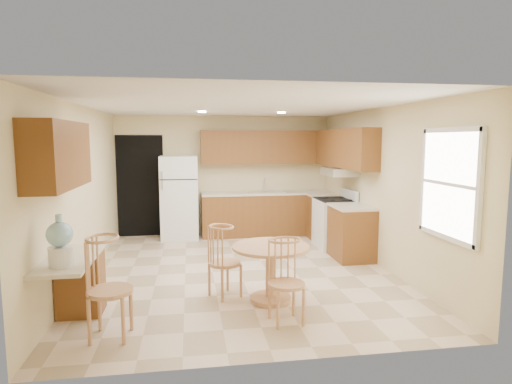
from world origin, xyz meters
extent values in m
plane|color=beige|center=(0.00, 0.00, 0.00)|extent=(5.50, 5.50, 0.00)
cube|color=white|center=(0.00, 0.00, 2.50)|extent=(4.50, 5.50, 0.02)
cube|color=beige|center=(0.00, 2.75, 1.25)|extent=(4.50, 0.02, 2.50)
cube|color=beige|center=(0.00, -2.75, 1.25)|extent=(4.50, 0.02, 2.50)
cube|color=beige|center=(-2.25, 0.00, 1.25)|extent=(0.02, 5.50, 2.50)
cube|color=beige|center=(2.25, 0.00, 1.25)|extent=(0.02, 5.50, 2.50)
cube|color=black|center=(-1.75, 2.73, 1.05)|extent=(0.90, 0.02, 2.10)
cube|color=brown|center=(0.88, 2.45, 0.43)|extent=(2.75, 0.60, 0.87)
cube|color=beige|center=(0.88, 2.45, 0.89)|extent=(2.75, 0.63, 0.04)
cube|color=brown|center=(1.95, 1.85, 0.43)|extent=(0.60, 0.59, 0.87)
cube|color=beige|center=(1.95, 1.85, 0.89)|extent=(0.63, 0.59, 0.04)
cube|color=brown|center=(1.95, 0.40, 0.43)|extent=(0.60, 0.80, 0.87)
cube|color=beige|center=(1.95, 0.40, 0.89)|extent=(0.63, 0.80, 0.04)
cube|color=brown|center=(0.88, 2.58, 1.85)|extent=(2.75, 0.33, 0.70)
cube|color=brown|center=(2.08, 1.21, 1.85)|extent=(0.33, 2.42, 0.70)
cube|color=brown|center=(-2.08, -1.60, 1.85)|extent=(0.33, 1.40, 0.70)
cube|color=silver|center=(0.85, 2.45, 0.91)|extent=(0.78, 0.44, 0.01)
cube|color=silver|center=(2.00, 1.18, 1.42)|extent=(0.50, 0.76, 0.14)
cube|color=brown|center=(-2.00, -1.32, 0.36)|extent=(0.48, 0.42, 0.72)
cube|color=beige|center=(-2.00, -1.70, 0.75)|extent=(0.50, 1.20, 0.04)
cube|color=white|center=(2.23, -1.85, 1.50)|extent=(0.05, 1.00, 1.20)
cube|color=white|center=(2.22, -1.85, 2.12)|extent=(0.05, 1.10, 0.06)
cube|color=white|center=(2.22, -1.85, 0.88)|extent=(0.05, 1.10, 0.06)
cube|color=white|center=(2.22, -2.38, 1.50)|extent=(0.05, 0.06, 1.28)
cube|color=white|center=(2.22, -1.32, 1.50)|extent=(0.05, 0.06, 1.28)
cylinder|color=white|center=(-0.50, 1.20, 2.48)|extent=(0.14, 0.14, 0.02)
cylinder|color=white|center=(0.90, 1.20, 2.48)|extent=(0.14, 0.14, 0.02)
cube|color=white|center=(-0.95, 2.40, 0.84)|extent=(0.74, 0.69, 1.68)
cube|color=black|center=(-0.95, 2.05, 1.24)|extent=(0.73, 0.01, 0.02)
cube|color=silver|center=(-1.26, 2.04, 1.14)|extent=(0.03, 0.03, 0.18)
cube|color=silver|center=(-1.26, 2.04, 1.34)|extent=(0.03, 0.03, 0.14)
cube|color=white|center=(1.92, 1.18, 0.45)|extent=(0.65, 0.76, 0.90)
cube|color=black|center=(1.92, 1.18, 0.91)|extent=(0.64, 0.75, 0.02)
cube|color=white|center=(2.20, 1.18, 1.00)|extent=(0.06, 0.76, 0.18)
cylinder|color=tan|center=(0.24, -1.28, 0.03)|extent=(0.52, 0.52, 0.06)
cylinder|color=tan|center=(0.24, -1.28, 0.35)|extent=(0.13, 0.13, 0.64)
cylinder|color=tan|center=(0.24, -1.28, 0.69)|extent=(0.96, 0.96, 0.04)
cylinder|color=tan|center=(-0.31, -1.03, 0.44)|extent=(0.41, 0.41, 0.04)
cylinder|color=tan|center=(-0.45, -0.89, 0.22)|extent=(0.03, 0.03, 0.44)
cylinder|color=tan|center=(-0.16, -0.89, 0.22)|extent=(0.03, 0.03, 0.44)
cylinder|color=tan|center=(-0.45, -1.18, 0.22)|extent=(0.03, 0.03, 0.44)
cylinder|color=tan|center=(-0.16, -1.18, 0.22)|extent=(0.03, 0.03, 0.44)
cylinder|color=tan|center=(0.29, -1.93, 0.44)|extent=(0.41, 0.41, 0.04)
cylinder|color=tan|center=(0.15, -1.79, 0.22)|extent=(0.03, 0.03, 0.44)
cylinder|color=tan|center=(0.44, -1.79, 0.22)|extent=(0.03, 0.03, 0.44)
cylinder|color=tan|center=(0.15, -2.08, 0.22)|extent=(0.03, 0.03, 0.44)
cylinder|color=tan|center=(0.44, -2.08, 0.22)|extent=(0.03, 0.03, 0.44)
cylinder|color=tan|center=(-1.55, -2.01, 0.49)|extent=(0.46, 0.46, 0.04)
cylinder|color=tan|center=(-1.71, -1.85, 0.25)|extent=(0.04, 0.04, 0.49)
cylinder|color=tan|center=(-1.39, -1.85, 0.25)|extent=(0.04, 0.04, 0.49)
cylinder|color=tan|center=(-1.71, -2.18, 0.25)|extent=(0.04, 0.04, 0.49)
cylinder|color=tan|center=(-1.39, -2.18, 0.25)|extent=(0.04, 0.04, 0.49)
cylinder|color=white|center=(-2.00, -2.01, 0.87)|extent=(0.23, 0.23, 0.20)
sphere|color=#92C7E3|center=(-2.00, -2.01, 1.09)|extent=(0.25, 0.25, 0.25)
cylinder|color=#92C7E3|center=(-2.00, -2.01, 1.25)|extent=(0.06, 0.06, 0.07)
camera|label=1|loc=(-0.73, -6.34, 2.01)|focal=30.00mm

